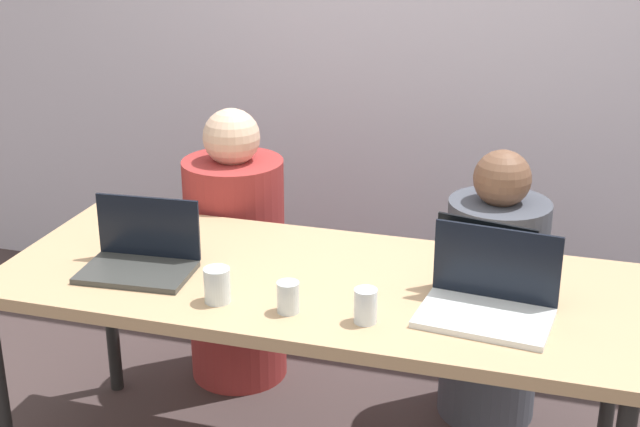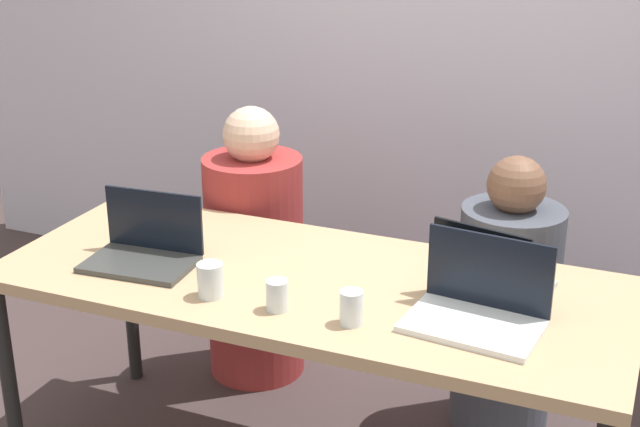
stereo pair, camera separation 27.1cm
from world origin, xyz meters
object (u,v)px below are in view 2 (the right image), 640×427
Objects in this scene: person_on_left at (255,258)px; water_glass_center at (276,297)px; water_glass_left at (210,282)px; laptop_front_left at (145,248)px; laptop_back_right at (490,277)px; laptop_front_right at (478,306)px; person_on_right at (506,311)px; water_glass_right at (351,310)px.

person_on_left is 1.02m from water_glass_center.
water_glass_left is (0.28, -0.83, 0.31)m from person_on_left.
laptop_back_right is at bearing 6.72° from laptop_front_left.
water_glass_left is (-0.75, -0.14, -0.01)m from laptop_front_right.
person_on_left reaches higher than person_on_right.
water_glass_center is (-0.50, -0.84, 0.34)m from person_on_right.
person_on_right reaches higher than laptop_back_right.
water_glass_right is (-0.28, -0.83, 0.34)m from person_on_right.
laptop_back_right is at bearing 24.22° from water_glass_left.
water_glass_right is (0.72, -0.83, 0.31)m from person_on_left.
laptop_front_left is 0.34m from water_glass_left.
water_glass_left is (-0.74, -0.33, -0.01)m from laptop_back_right.
person_on_right is 0.61m from laptop_back_right.
person_on_left is 11.27× the size of water_glass_right.
water_glass_left is at bearing -163.57° from laptop_front_right.
water_glass_center is at bearing 69.91° from person_on_right.
laptop_front_right is at bearing 105.87° from laptop_back_right.
laptop_front_right is at bearing 104.20° from person_on_right.
water_glass_right is (0.44, -0.00, -0.00)m from water_glass_left.
person_on_left is 2.88× the size of laptop_front_right.
person_on_left reaches higher than water_glass_right.
person_on_left is 12.23× the size of water_glass_center.
laptop_front_left reaches higher than water_glass_center.
laptop_front_left is at bearing 45.23° from person_on_right.
person_on_left is at bearing 83.74° from laptop_front_left.
person_on_left is at bearing 108.78° from water_glass_left.
person_on_right is at bearing 59.04° from water_glass_center.
person_on_left is 10.73× the size of water_glass_left.
laptop_front_right is 3.91× the size of water_glass_right.
water_glass_center is at bearing 119.44° from person_on_left.
laptop_back_right is 3.33× the size of water_glass_left.
water_glass_left is 0.21m from water_glass_center.
laptop_front_left is at bearing -173.71° from laptop_front_right.
water_glass_center is at bearing -0.89° from water_glass_left.
person_on_right is 2.93× the size of laptop_front_left.
laptop_back_right reaches higher than laptop_front_left.
water_glass_right is (-0.32, -0.14, -0.01)m from laptop_front_right.
water_glass_left is at bearing 179.94° from water_glass_right.
person_on_left is 1.00m from person_on_right.
laptop_back_right is 1.07m from laptop_front_left.
laptop_back_right is 3.80× the size of water_glass_center.
person_on_right is 1.15m from water_glass_left.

